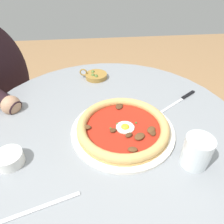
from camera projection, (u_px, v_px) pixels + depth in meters
name	position (u px, v px, depth m)	size (l,w,h in m)	color
ground_plane	(110.00, 222.00, 1.17)	(6.00, 6.00, 0.02)	#9E754C
dining_table	(109.00, 156.00, 0.81)	(0.91, 0.91, 0.74)	gray
pizza_on_plate	(123.00, 127.00, 0.66)	(0.33, 0.33, 0.04)	white
water_glass	(196.00, 153.00, 0.55)	(0.07, 0.07, 0.09)	silver
steak_knife	(183.00, 98.00, 0.81)	(0.13, 0.18, 0.01)	silver
ramekin_capers	(9.00, 158.00, 0.56)	(0.07, 0.07, 0.04)	white
olive_pan	(96.00, 76.00, 0.93)	(0.10, 0.12, 0.04)	olive
fork_utensil	(41.00, 208.00, 0.47)	(0.06, 0.18, 0.00)	#BCBCC1
diner_person	(7.00, 112.00, 1.10)	(0.55, 0.43, 1.16)	#282833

